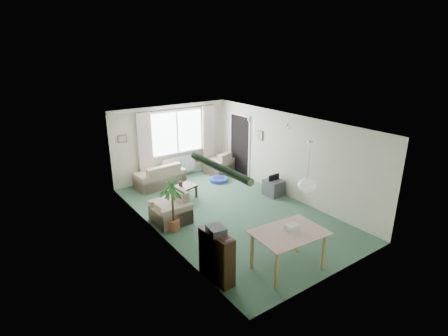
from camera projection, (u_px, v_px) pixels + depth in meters
ground at (231, 212)px, 9.14m from camera, size 6.50×6.50×0.00m
window at (177, 132)px, 11.25m from camera, size 1.80×0.03×1.30m
curtain_rod at (177, 109)px, 10.93m from camera, size 2.60×0.03×0.03m
curtain_left at (145, 145)px, 10.62m from camera, size 0.45×0.08×2.00m
curtain_right at (209, 135)px, 11.87m from camera, size 0.45×0.08×2.00m
radiator at (179, 165)px, 11.58m from camera, size 1.20×0.10×0.55m
doorway at (240, 146)px, 11.59m from camera, size 0.03×0.95×2.00m
pendant_lamp at (307, 185)px, 6.98m from camera, size 0.36×0.36×0.36m
tinsel_garland at (219, 168)px, 5.57m from camera, size 1.60×1.60×0.12m
bauble_cluster_a at (250, 118)px, 9.81m from camera, size 0.20×0.20×0.20m
bauble_cluster_b at (288, 124)px, 9.05m from camera, size 0.20×0.20×0.20m
wall_picture_back at (122, 139)px, 10.25m from camera, size 0.28×0.03×0.22m
wall_picture_right at (260, 135)px, 10.63m from camera, size 0.03×0.24×0.30m
sofa at (160, 175)px, 10.76m from camera, size 1.52×0.88×0.73m
armchair_corner at (218, 162)px, 11.92m from camera, size 0.98×0.95×0.73m
armchair_left at (170, 207)px, 8.55m from camera, size 0.82×0.86×0.76m
coffee_table at (182, 193)px, 9.83m from camera, size 0.96×0.68×0.39m
photo_frame at (181, 184)px, 9.74m from camera, size 0.12×0.02×0.16m
bookshelf at (217, 257)px, 6.37m from camera, size 0.31×0.80×0.96m
hifi_box at (216, 230)px, 6.18m from camera, size 0.33×0.39×0.14m
houseplant at (173, 203)px, 8.04m from camera, size 0.73×0.73×1.39m
dining_table at (288, 251)px, 6.71m from camera, size 1.31×0.93×0.79m
gift_box at (292, 228)px, 6.65m from camera, size 0.25×0.19×0.12m
tv_cube at (273, 188)px, 10.15m from camera, size 0.48×0.53×0.46m
pet_bed at (219, 180)px, 11.24m from camera, size 0.61×0.61×0.12m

